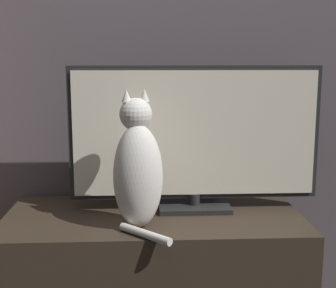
{
  "coord_description": "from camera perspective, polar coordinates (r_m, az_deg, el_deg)",
  "views": [
    {
      "loc": [
        -0.03,
        -0.86,
        1.13
      ],
      "look_at": [
        0.06,
        0.87,
        0.82
      ],
      "focal_mm": 50.0,
      "sensor_mm": 36.0,
      "label": 1
    }
  ],
  "objects": [
    {
      "name": "tv",
      "position": [
        1.86,
        3.29,
        0.82
      ],
      "size": [
        1.0,
        0.17,
        0.58
      ],
      "color": "black",
      "rests_on": "tv_stand"
    },
    {
      "name": "cat",
      "position": [
        1.68,
        -3.72,
        -3.1
      ],
      "size": [
        0.22,
        0.3,
        0.5
      ],
      "rotation": [
        0.0,
        0.0,
        0.2
      ],
      "color": "silver",
      "rests_on": "tv_stand"
    },
    {
      "name": "tv_stand",
      "position": [
        1.96,
        -1.76,
        -15.97
      ],
      "size": [
        1.16,
        0.55,
        0.53
      ],
      "color": "#33281E",
      "rests_on": "ground_plane"
    },
    {
      "name": "wall_back",
      "position": [
        2.09,
        -2.1,
        14.78
      ],
      "size": [
        4.8,
        0.05,
        2.6
      ],
      "color": "#564C51",
      "rests_on": "ground_plane"
    }
  ]
}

